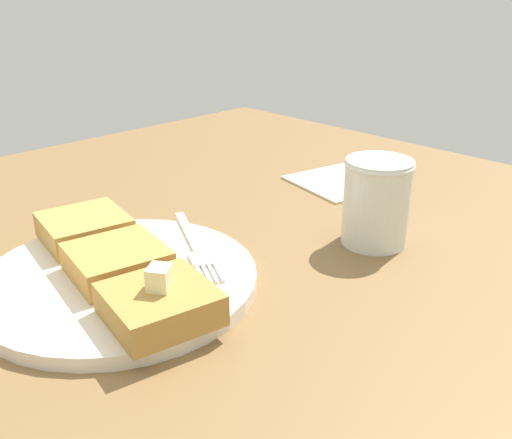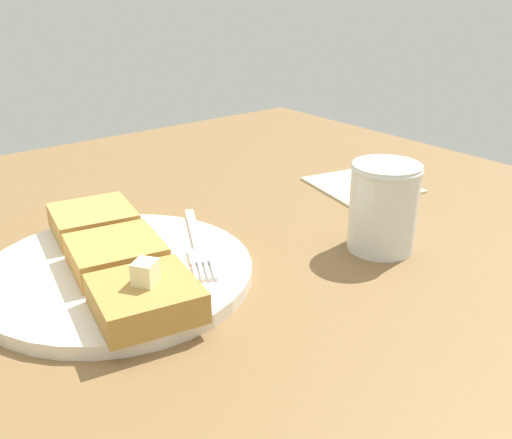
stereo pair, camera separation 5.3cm
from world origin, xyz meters
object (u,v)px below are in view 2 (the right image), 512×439
object	(u,v)px
plate	(118,272)
syrup_jar	(383,210)
fork	(198,246)
napkin	(362,185)

from	to	relation	value
plate	syrup_jar	size ratio (longest dim) A/B	2.76
fork	napkin	world-z (taller)	fork
plate	fork	world-z (taller)	fork
plate	napkin	xyz separation A→B (cm)	(3.09, -36.32, -0.56)
napkin	plate	bearing A→B (deg)	94.87
napkin	fork	bearing A→B (deg)	98.67
plate	syrup_jar	xyz separation A→B (cm)	(-10.59, -23.75, 3.42)
syrup_jar	plate	bearing A→B (deg)	65.97
plate	syrup_jar	bearing A→B (deg)	-114.03
plate	fork	distance (cm)	8.02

